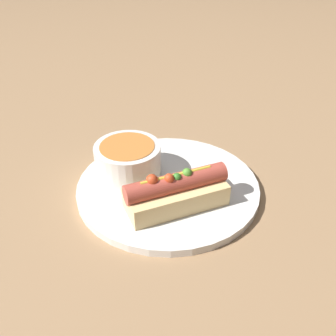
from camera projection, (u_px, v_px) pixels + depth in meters
ground_plane at (168, 190)px, 0.62m from camera, size 4.00×4.00×0.00m
dinner_plate at (168, 187)px, 0.62m from camera, size 0.29×0.29×0.01m
hot_dog at (178, 191)px, 0.56m from camera, size 0.15×0.08×0.06m
soup_bowl at (128, 159)px, 0.62m from camera, size 0.10×0.10×0.05m
spoon at (112, 179)px, 0.62m from camera, size 0.07×0.16×0.01m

